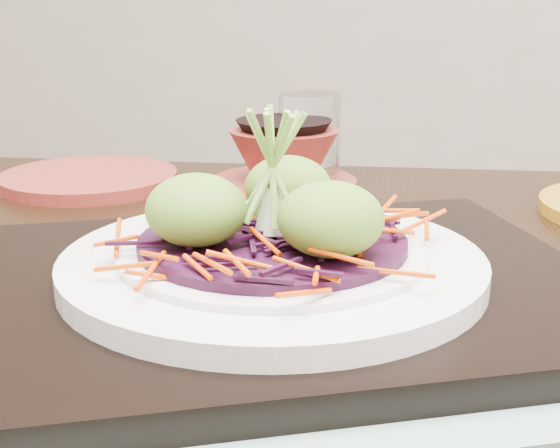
% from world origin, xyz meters
% --- Properties ---
extents(dining_table, '(1.21, 0.88, 0.70)m').
position_xyz_m(dining_table, '(-0.08, 0.09, 0.61)').
color(dining_table, black).
rests_on(dining_table, ground).
extents(placemat, '(0.61, 0.56, 0.00)m').
position_xyz_m(placemat, '(-0.04, 0.01, 0.70)').
color(placemat, '#81A79F').
rests_on(placemat, dining_table).
extents(serving_tray, '(0.53, 0.48, 0.02)m').
position_xyz_m(serving_tray, '(-0.04, 0.01, 0.71)').
color(serving_tray, black).
rests_on(serving_tray, placemat).
extents(white_plate, '(0.28, 0.28, 0.02)m').
position_xyz_m(white_plate, '(-0.04, 0.01, 0.73)').
color(white_plate, white).
rests_on(white_plate, serving_tray).
extents(cabbage_bed, '(0.18, 0.18, 0.01)m').
position_xyz_m(cabbage_bed, '(-0.04, 0.01, 0.75)').
color(cabbage_bed, '#2E0923').
rests_on(cabbage_bed, white_plate).
extents(carrot_julienne, '(0.21, 0.21, 0.01)m').
position_xyz_m(carrot_julienne, '(-0.04, 0.01, 0.76)').
color(carrot_julienne, '#C83B03').
rests_on(carrot_julienne, cabbage_bed).
extents(guacamole_scoops, '(0.15, 0.13, 0.05)m').
position_xyz_m(guacamole_scoops, '(-0.04, 0.01, 0.77)').
color(guacamole_scoops, olive).
rests_on(guacamole_scoops, cabbage_bed).
extents(scallion_garnish, '(0.06, 0.06, 0.10)m').
position_xyz_m(scallion_garnish, '(-0.04, 0.01, 0.79)').
color(scallion_garnish, '#80B749').
rests_on(scallion_garnish, cabbage_bed).
extents(terracotta_side_plate, '(0.22, 0.22, 0.01)m').
position_xyz_m(terracotta_side_plate, '(-0.32, 0.30, 0.71)').
color(terracotta_side_plate, maroon).
rests_on(terracotta_side_plate, dining_table).
extents(water_glass, '(0.08, 0.08, 0.10)m').
position_xyz_m(water_glass, '(-0.10, 0.38, 0.75)').
color(water_glass, white).
rests_on(water_glass, dining_table).
extents(terracotta_bowl_set, '(0.20, 0.20, 0.07)m').
position_xyz_m(terracotta_bowl_set, '(-0.11, 0.33, 0.73)').
color(terracotta_bowl_set, maroon).
rests_on(terracotta_bowl_set, dining_table).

